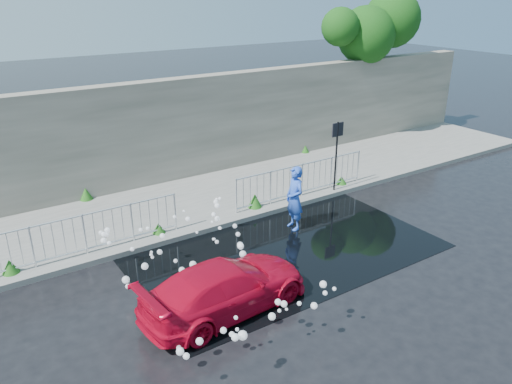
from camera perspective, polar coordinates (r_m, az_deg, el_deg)
ground at (r=12.52m, az=3.89°, el=-8.88°), size 90.00×90.00×0.00m
pavement at (r=16.29m, az=-6.77°, el=-0.98°), size 30.00×4.00×0.15m
curb at (r=14.68m, az=-3.19°, el=-3.55°), size 30.00×0.25×0.16m
retaining_wall at (r=17.59m, az=-10.34°, el=6.88°), size 30.00×0.60×3.50m
puddle at (r=13.47m, az=3.02°, el=-6.42°), size 8.00×5.00×0.01m
sign_post at (r=16.51m, az=9.21°, el=5.30°), size 0.45×0.06×2.50m
tree at (r=23.01m, az=13.41°, el=17.75°), size 5.01×2.46×6.43m
railing_left at (r=13.38m, az=-19.02°, el=-4.42°), size 5.05×0.05×1.10m
railing_right at (r=16.26m, az=5.27°, el=1.54°), size 5.05×0.05×1.10m
weeds at (r=15.67m, az=-7.07°, el=-0.94°), size 12.17×3.93×0.44m
water_spray at (r=11.48m, az=-6.10°, el=-8.06°), size 3.59×5.51×1.01m
red_car at (r=10.85m, az=-3.50°, el=-10.80°), size 3.97×1.92×1.11m
person at (r=14.19m, az=4.43°, el=-0.73°), size 0.53×0.73×1.88m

